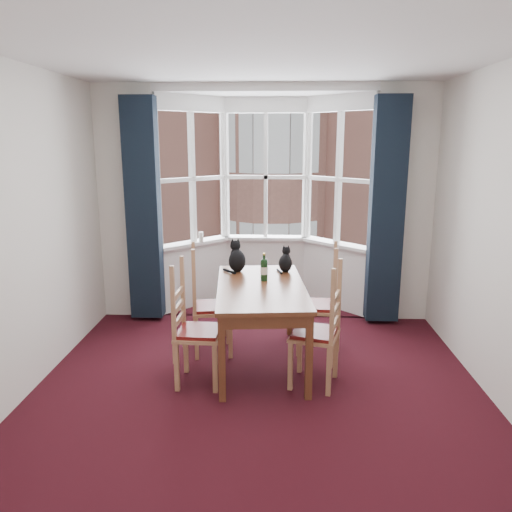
# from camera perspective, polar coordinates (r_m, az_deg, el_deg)

# --- Properties ---
(floor) EXTENTS (4.50, 4.50, 0.00)m
(floor) POSITION_cam_1_polar(r_m,az_deg,el_deg) (4.30, 0.07, -17.06)
(floor) COLOR black
(floor) RESTS_ON ground
(ceiling) EXTENTS (4.50, 4.50, 0.00)m
(ceiling) POSITION_cam_1_polar(r_m,az_deg,el_deg) (3.77, 0.08, 22.84)
(ceiling) COLOR white
(ceiling) RESTS_ON floor
(wall_left) EXTENTS (0.00, 4.50, 4.50)m
(wall_left) POSITION_cam_1_polar(r_m,az_deg,el_deg) (4.36, -27.22, 1.57)
(wall_left) COLOR silver
(wall_left) RESTS_ON floor
(wall_near) EXTENTS (4.00, 0.00, 4.00)m
(wall_near) POSITION_cam_1_polar(r_m,az_deg,el_deg) (1.66, -3.17, -14.44)
(wall_near) COLOR silver
(wall_near) RESTS_ON floor
(wall_back_pier_left) EXTENTS (0.70, 0.12, 2.80)m
(wall_back_pier_left) POSITION_cam_1_polar(r_m,az_deg,el_deg) (6.28, -14.37, 5.76)
(wall_back_pier_left) COLOR silver
(wall_back_pier_left) RESTS_ON floor
(wall_back_pier_right) EXTENTS (0.70, 0.12, 2.80)m
(wall_back_pier_right) POSITION_cam_1_polar(r_m,az_deg,el_deg) (6.20, 16.45, 5.55)
(wall_back_pier_right) COLOR silver
(wall_back_pier_right) RESTS_ON floor
(bay_window) EXTENTS (2.76, 0.94, 2.80)m
(bay_window) POSITION_cam_1_polar(r_m,az_deg,el_deg) (6.51, 1.06, 6.43)
(bay_window) COLOR white
(bay_window) RESTS_ON floor
(curtain_left) EXTENTS (0.38, 0.22, 2.60)m
(curtain_left) POSITION_cam_1_polar(r_m,az_deg,el_deg) (6.05, -12.73, 5.11)
(curtain_left) COLOR black
(curtain_left) RESTS_ON floor
(curtain_right) EXTENTS (0.38, 0.22, 2.60)m
(curtain_right) POSITION_cam_1_polar(r_m,az_deg,el_deg) (5.98, 14.68, 4.91)
(curtain_right) COLOR black
(curtain_right) RESTS_ON floor
(dining_table) EXTENTS (0.96, 1.62, 0.80)m
(dining_table) POSITION_cam_1_polar(r_m,az_deg,el_deg) (4.82, 0.57, -4.40)
(dining_table) COLOR brown
(dining_table) RESTS_ON floor
(chair_left_near) EXTENTS (0.42, 0.44, 0.92)m
(chair_left_near) POSITION_cam_1_polar(r_m,az_deg,el_deg) (4.57, -7.65, -8.72)
(chair_left_near) COLOR tan
(chair_left_near) RESTS_ON floor
(chair_left_far) EXTENTS (0.46, 0.48, 0.92)m
(chair_left_far) POSITION_cam_1_polar(r_m,az_deg,el_deg) (5.17, -6.02, -6.02)
(chair_left_far) COLOR tan
(chair_left_far) RESTS_ON floor
(chair_right_near) EXTENTS (0.50, 0.51, 0.92)m
(chair_right_near) POSITION_cam_1_polar(r_m,az_deg,el_deg) (4.51, 7.84, -9.02)
(chair_right_near) COLOR tan
(chair_right_near) RESTS_ON floor
(chair_right_far) EXTENTS (0.44, 0.46, 0.92)m
(chair_right_far) POSITION_cam_1_polar(r_m,az_deg,el_deg) (5.23, 7.92, -5.84)
(chair_right_far) COLOR tan
(chair_right_far) RESTS_ON floor
(cat_left) EXTENTS (0.24, 0.29, 0.35)m
(cat_left) POSITION_cam_1_polar(r_m,az_deg,el_deg) (5.28, -2.19, -0.34)
(cat_left) COLOR black
(cat_left) RESTS_ON dining_table
(cat_right) EXTENTS (0.17, 0.22, 0.28)m
(cat_right) POSITION_cam_1_polar(r_m,az_deg,el_deg) (5.28, 3.39, -0.64)
(cat_right) COLOR black
(cat_right) RESTS_ON dining_table
(wine_bottle) EXTENTS (0.07, 0.07, 0.28)m
(wine_bottle) POSITION_cam_1_polar(r_m,az_deg,el_deg) (4.92, 0.93, -1.46)
(wine_bottle) COLOR black
(wine_bottle) RESTS_ON dining_table
(candle_tall) EXTENTS (0.06, 0.06, 0.13)m
(candle_tall) POSITION_cam_1_polar(r_m,az_deg,el_deg) (6.51, -6.30, 2.20)
(candle_tall) COLOR white
(candle_tall) RESTS_ON bay_window
(street) EXTENTS (80.00, 80.00, 0.00)m
(street) POSITION_cam_1_polar(r_m,az_deg,el_deg) (36.88, 2.09, 0.42)
(street) COLOR #333335
(street) RESTS_ON ground
(tenement_building) EXTENTS (18.40, 7.80, 15.20)m
(tenement_building) POSITION_cam_1_polar(r_m,az_deg,el_deg) (17.73, 1.94, 11.37)
(tenement_building) COLOR #935A4C
(tenement_building) RESTS_ON street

